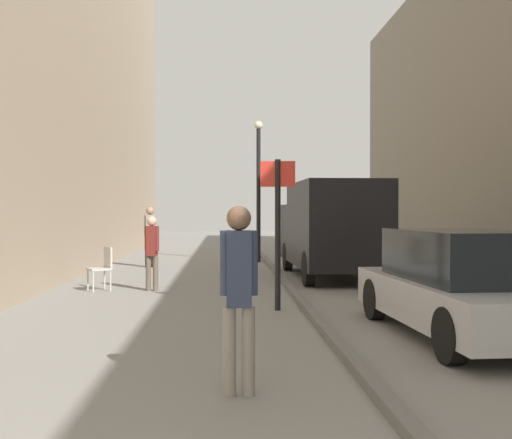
{
  "coord_description": "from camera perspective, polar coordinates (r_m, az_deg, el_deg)",
  "views": [
    {
      "loc": [
        0.18,
        -1.53,
        1.7
      ],
      "look_at": [
        0.97,
        13.97,
        1.5
      ],
      "focal_mm": 43.05,
      "sensor_mm": 36.0,
      "label": 1
    }
  ],
  "objects": [
    {
      "name": "pedestrian_main_foreground",
      "position": [
        13.37,
        -9.65,
        -2.61
      ],
      "size": [
        0.31,
        0.21,
        1.6
      ],
      "rotation": [
        0.0,
        0.0,
        -0.2
      ],
      "color": "brown",
      "rests_on": "ground_plane"
    },
    {
      "name": "parked_car",
      "position": [
        8.83,
        18.82,
        -5.73
      ],
      "size": [
        2.02,
        4.29,
        1.45
      ],
      "rotation": [
        0.0,
        0.0,
        0.05
      ],
      "color": "#B7B7BC",
      "rests_on": "ground_plane"
    },
    {
      "name": "delivery_van",
      "position": [
        15.98,
        6.97,
        -0.7
      ],
      "size": [
        2.09,
        5.47,
        2.43
      ],
      "rotation": [
        0.0,
        0.0,
        0.02
      ],
      "color": "black",
      "rests_on": "ground_plane"
    },
    {
      "name": "pedestrian_mid_block",
      "position": [
        5.68,
        -1.6,
        -6.21
      ],
      "size": [
        0.35,
        0.23,
        1.75
      ],
      "rotation": [
        0.0,
        0.0,
        0.01
      ],
      "color": "gray",
      "rests_on": "ground_plane"
    },
    {
      "name": "street_sign_post",
      "position": [
        10.55,
        2.03,
        -0.11
      ],
      "size": [
        0.6,
        0.12,
        2.6
      ],
      "rotation": [
        0.0,
        0.0,
        3.0
      ],
      "color": "black",
      "rests_on": "ground_plane"
    },
    {
      "name": "kerb_strip",
      "position": [
        13.7,
        2.98,
        -6.15
      ],
      "size": [
        0.16,
        40.0,
        0.12
      ],
      "primitive_type": "cube",
      "color": "#615F5B",
      "rests_on": "ground_plane"
    },
    {
      "name": "lamp_post",
      "position": [
        20.71,
        0.23,
        3.55
      ],
      "size": [
        0.28,
        0.28,
        4.76
      ],
      "color": "black",
      "rests_on": "ground_plane"
    },
    {
      "name": "pedestrian_far_crossing",
      "position": [
        19.06,
        -9.81,
        -1.2
      ],
      "size": [
        0.37,
        0.24,
        1.85
      ],
      "rotation": [
        0.0,
        0.0,
        0.11
      ],
      "color": "black",
      "rests_on": "ground_plane"
    },
    {
      "name": "ground_plane",
      "position": [
        13.64,
        -3.68,
        -6.44
      ],
      "size": [
        80.0,
        80.0,
        0.0
      ],
      "primitive_type": "plane",
      "color": "gray"
    },
    {
      "name": "cafe_chair_near_window",
      "position": [
        13.66,
        -14.03,
        -4.14
      ],
      "size": [
        0.6,
        0.6,
        0.94
      ],
      "rotation": [
        0.0,
        0.0,
        2.09
      ],
      "color": "#B7B2A8",
      "rests_on": "ground_plane"
    }
  ]
}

